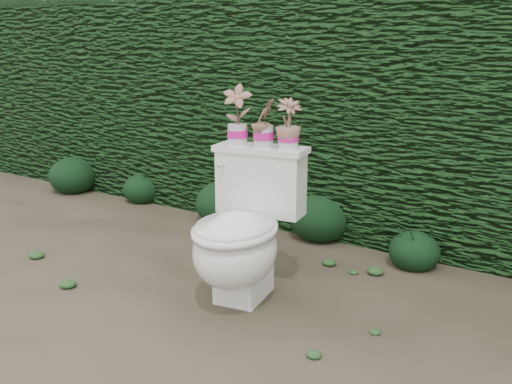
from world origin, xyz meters
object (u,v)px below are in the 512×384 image
Objects in this scene: toilet at (242,235)px; potted_plant_center at (263,124)px; potted_plant_right at (288,125)px; potted_plant_left at (237,116)px.

potted_plant_center is (-0.03, 0.24, 0.54)m from toilet.
potted_plant_right reaches higher than potted_plant_center.
toilet is at bearing -155.30° from potted_plant_center.
toilet is 3.18× the size of potted_plant_right.
potted_plant_left reaches higher than potted_plant_right.
potted_plant_center is at bearing 86.53° from toilet.
potted_plant_right is at bearing -61.83° from potted_plant_center.
potted_plant_left is at bearing 118.17° from potted_plant_center.
potted_plant_left is at bearing 119.91° from toilet.
potted_plant_left is 0.16m from potted_plant_center.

